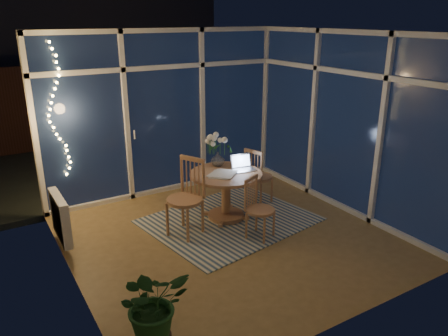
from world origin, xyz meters
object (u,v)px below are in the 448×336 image
Objects in this scene: laptop at (244,163)px; flower_vase at (218,159)px; dining_table at (226,196)px; chair_front at (261,209)px; chair_right at (259,175)px; chair_left at (185,198)px; potted_plant at (154,314)px.

laptop is 0.42m from flower_vase.
dining_table is 0.74m from chair_front.
laptop is (0.28, -0.04, 0.46)m from dining_table.
chair_right is 4.36× the size of flower_vase.
chair_right is 2.95× the size of laptop.
laptop is at bearing 48.46° from chair_front.
chair_left is at bearing 85.65° from chair_right.
laptop is at bearing 100.01° from chair_right.
chair_front is at bearing -98.26° from laptop.
dining_table is 3.29× the size of laptop.
chair_left is 2.15m from potted_plant.
laptop is (-0.44, -0.23, 0.35)m from chair_right.
chair_right is at bearing 39.26° from potted_plant.
laptop reaches higher than chair_right.
laptop is 0.41× the size of potted_plant.
chair_left is 1.39× the size of potted_plant.
dining_table is at bearing -179.36° from laptop.
laptop reaches higher than chair_front.
chair_right reaches higher than chair_front.
chair_left is 5.03× the size of flower_vase.
chair_front is 2.70× the size of laptop.
laptop is at bearing -57.70° from flower_vase.
chair_front is 0.83m from laptop.
potted_plant is (-1.96, -2.27, -0.42)m from flower_vase.
chair_right is 0.76m from flower_vase.
chair_left is 1.26× the size of chair_front.
laptop is at bearing -7.30° from dining_table.
dining_table is 0.76m from chair_left.
flower_vase is (0.05, 0.32, 0.45)m from dining_table.
chair_front reaches higher than dining_table.
flower_vase is at bearing 65.79° from chair_front.
chair_right reaches higher than flower_vase.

